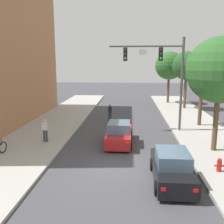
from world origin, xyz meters
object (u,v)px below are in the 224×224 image
Objects in this scene: street_tree_third at (187,66)px; pedestrian_sidewalk_left_walker at (45,129)px; street_tree_farthest at (169,66)px; street_tree_second at (203,65)px; traffic_signal_mast at (162,67)px; car_lead_red at (119,134)px; pedestrian_crossing_road at (110,112)px; car_following_black at (172,168)px; street_tree_nearest at (220,70)px; fire_hydrant at (219,165)px.

pedestrian_sidewalk_left_walker is at bearing -131.01° from street_tree_third.
street_tree_farthest is at bearing 108.37° from street_tree_third.
street_tree_third is at bearing 86.88° from street_tree_second.
pedestrian_sidewalk_left_walker is (-8.44, -3.86, -4.25)m from traffic_signal_mast.
car_lead_red is 0.63× the size of street_tree_second.
pedestrian_crossing_road is at bearing 99.67° from car_lead_red.
traffic_signal_mast is at bearing 47.52° from car_lead_red.
street_tree_third is (4.69, 19.95, 4.56)m from car_following_black.
street_tree_second is (8.20, -1.67, 4.54)m from pedestrian_crossing_road.
street_tree_nearest reaches higher than pedestrian_crossing_road.
car_following_black is 0.62× the size of street_tree_second.
pedestrian_sidewalk_left_walker is 0.23× the size of street_tree_farthest.
street_tree_nearest is at bearing 52.64° from car_following_black.
traffic_signal_mast is at bearing 24.55° from pedestrian_sidewalk_left_walker.
traffic_signal_mast is 7.22m from pedestrian_crossing_road.
street_tree_third is (12.69, 14.59, 4.22)m from pedestrian_sidewalk_left_walker.
street_tree_nearest is at bearing -89.71° from street_tree_farthest.
street_tree_nearest is 6.81m from street_tree_second.
car_following_black is 7.15m from street_tree_nearest.
street_tree_second reaches higher than car_lead_red.
traffic_signal_mast is 15.28m from street_tree_farthest.
car_lead_red is at bearing 139.26° from fire_hydrant.
pedestrian_sidewalk_left_walker is 22.38m from street_tree_farthest.
street_tree_farthest is at bearing 88.33° from fire_hydrant.
street_tree_second is at bearing 69.33° from car_following_black.
pedestrian_crossing_road is 14.19m from street_tree_farthest.
street_tree_third reaches higher than car_following_black.
pedestrian_sidewalk_left_walker reaches higher than car_following_black.
pedestrian_sidewalk_left_walker is at bearing 157.99° from fire_hydrant.
car_following_black is 9.63m from pedestrian_sidewalk_left_walker.
street_tree_third is at bearing 48.99° from pedestrian_sidewalk_left_walker.
pedestrian_sidewalk_left_walker is at bearing 146.18° from car_following_black.
street_tree_second is at bearing 25.46° from pedestrian_sidewalk_left_walker.
car_lead_red is 7.09m from fire_hydrant.
pedestrian_sidewalk_left_walker is 0.24× the size of street_tree_second.
car_lead_red is at bearing 168.21° from street_tree_nearest.
car_lead_red is at bearing -108.06° from street_tree_farthest.
car_lead_red is 5.24m from pedestrian_sidewalk_left_walker.
pedestrian_crossing_road is 13.49m from fire_hydrant.
car_following_black is at bearing -33.82° from pedestrian_sidewalk_left_walker.
car_lead_red is 2.60× the size of pedestrian_sidewalk_left_walker.
pedestrian_crossing_road is at bearing 140.71° from traffic_signal_mast.
traffic_signal_mast reaches higher than street_tree_farthest.
street_tree_nearest is at bearing -97.11° from street_tree_second.
fire_hydrant is 0.10× the size of street_tree_nearest.
fire_hydrant is at bearing -22.01° from pedestrian_sidewalk_left_walker.
car_following_black is at bearing -127.36° from street_tree_nearest.
street_tree_second is at bearing 38.07° from car_lead_red.
car_lead_red is 16.72m from street_tree_third.
street_tree_second is at bearing -93.12° from street_tree_third.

